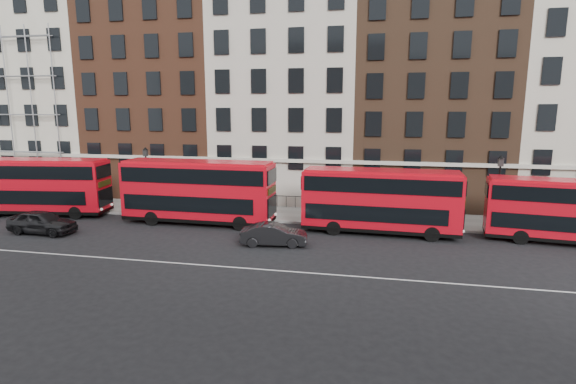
% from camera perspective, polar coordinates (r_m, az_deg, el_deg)
% --- Properties ---
extents(ground, '(120.00, 120.00, 0.00)m').
position_cam_1_polar(ground, '(27.39, -7.40, -7.91)').
color(ground, black).
rests_on(ground, ground).
extents(pavement, '(80.00, 5.00, 0.15)m').
position_cam_1_polar(pavement, '(37.06, -2.13, -2.73)').
color(pavement, gray).
rests_on(pavement, ground).
extents(kerb, '(80.00, 0.30, 0.16)m').
position_cam_1_polar(kerb, '(34.71, -3.11, -3.67)').
color(kerb, gray).
rests_on(kerb, ground).
extents(road_centre_line, '(70.00, 0.12, 0.01)m').
position_cam_1_polar(road_centre_line, '(25.61, -8.86, -9.28)').
color(road_centre_line, white).
rests_on(road_centre_line, ground).
extents(building_terrace, '(64.00, 11.95, 22.00)m').
position_cam_1_polar(building_terrace, '(43.32, -0.26, 12.78)').
color(building_terrace, beige).
rests_on(building_terrace, ground).
extents(bus_a, '(11.23, 4.02, 4.62)m').
position_cam_1_polar(bus_a, '(41.53, -29.09, 0.75)').
color(bus_a, red).
rests_on(bus_a, ground).
extents(bus_b, '(11.46, 2.94, 4.79)m').
position_cam_1_polar(bus_b, '(34.25, -11.40, 0.20)').
color(bus_b, red).
rests_on(bus_b, ground).
extents(bus_c, '(10.79, 2.97, 4.50)m').
position_cam_1_polar(bus_c, '(31.60, 11.58, -0.98)').
color(bus_c, red).
rests_on(bus_c, ground).
extents(bus_d, '(10.16, 3.65, 4.18)m').
position_cam_1_polar(bus_d, '(33.84, 32.12, -1.96)').
color(bus_d, red).
rests_on(bus_d, ground).
extents(car_rear, '(4.83, 2.06, 1.63)m').
position_cam_1_polar(car_rear, '(35.81, -28.75, -3.35)').
color(car_rear, black).
rests_on(car_rear, ground).
extents(car_front, '(4.43, 2.06, 1.41)m').
position_cam_1_polar(car_front, '(28.79, -1.81, -5.42)').
color(car_front, black).
rests_on(car_front, ground).
extents(lamp_post_left, '(0.44, 0.44, 5.33)m').
position_cam_1_polar(lamp_post_left, '(39.11, -17.49, 1.97)').
color(lamp_post_left, black).
rests_on(lamp_post_left, pavement).
extents(lamp_post_right, '(0.44, 0.44, 5.33)m').
position_cam_1_polar(lamp_post_right, '(34.27, 25.15, 0.25)').
color(lamp_post_right, black).
rests_on(lamp_post_right, pavement).
extents(iron_railings, '(6.60, 0.06, 1.00)m').
position_cam_1_polar(iron_railings, '(39.02, -1.37, -1.17)').
color(iron_railings, black).
rests_on(iron_railings, pavement).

